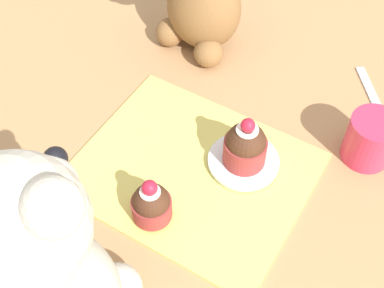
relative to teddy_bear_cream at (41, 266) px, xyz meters
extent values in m
plane|color=tan|center=(-0.01, -0.22, -0.12)|extent=(4.00, 4.00, 0.00)
cube|color=#E0D166|center=(-0.01, -0.22, -0.12)|extent=(0.27, 0.23, 0.01)
sphere|color=beige|center=(0.00, 0.00, 0.07)|extent=(0.11, 0.11, 0.11)
ellipsoid|color=beige|center=(0.01, -0.04, 0.07)|extent=(0.06, 0.06, 0.04)
sphere|color=black|center=(0.01, -0.06, 0.07)|extent=(0.02, 0.02, 0.02)
sphere|color=beige|center=(-0.04, -0.01, 0.12)|extent=(0.04, 0.04, 0.04)
sphere|color=beige|center=(-0.03, -0.05, -0.10)|extent=(0.05, 0.05, 0.05)
sphere|color=beige|center=(0.05, -0.03, -0.10)|extent=(0.05, 0.05, 0.05)
ellipsoid|color=olive|center=(0.10, -0.44, -0.06)|extent=(0.12, 0.11, 0.13)
sphere|color=olive|center=(0.14, -0.41, -0.10)|extent=(0.04, 0.04, 0.04)
sphere|color=olive|center=(0.07, -0.40, -0.10)|extent=(0.04, 0.04, 0.04)
cylinder|color=#993333|center=(-0.01, -0.15, -0.10)|extent=(0.05, 0.05, 0.03)
sphere|color=#472819|center=(-0.01, -0.15, -0.09)|extent=(0.04, 0.04, 0.04)
cylinder|color=white|center=(-0.01, -0.15, -0.07)|extent=(0.02, 0.02, 0.00)
sphere|color=red|center=(-0.01, -0.15, -0.06)|extent=(0.02, 0.02, 0.02)
cylinder|color=silver|center=(-0.06, -0.26, -0.11)|extent=(0.09, 0.09, 0.01)
cylinder|color=#993333|center=(-0.06, -0.26, -0.09)|extent=(0.05, 0.05, 0.03)
sphere|color=#472819|center=(-0.06, -0.26, -0.08)|extent=(0.05, 0.05, 0.05)
cylinder|color=white|center=(-0.06, -0.26, -0.05)|extent=(0.03, 0.03, 0.00)
sphere|color=red|center=(-0.06, -0.26, -0.05)|extent=(0.02, 0.02, 0.02)
cylinder|color=#DB3356|center=(-0.19, -0.36, -0.09)|extent=(0.06, 0.06, 0.06)
cube|color=silver|center=(-0.17, -0.45, -0.12)|extent=(0.09, 0.11, 0.01)
camera|label=1|loc=(-0.21, 0.10, 0.41)|focal=50.00mm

